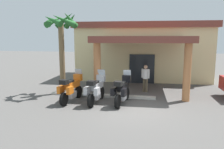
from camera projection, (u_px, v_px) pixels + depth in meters
ground_plane at (134, 108)px, 10.30m from camera, size 80.00×80.00×0.00m
motel_building at (143, 50)px, 18.07m from camera, size 10.73×10.41×4.43m
motorcycle_orange at (71, 88)px, 11.32m from camera, size 0.78×2.21×1.61m
motorcycle_silver at (96, 89)px, 11.08m from camera, size 0.73×2.21×1.61m
motorcycle_black at (122, 90)px, 10.93m from camera, size 0.82×2.21×1.61m
pedestrian at (145, 77)px, 13.33m from camera, size 0.49×0.32×1.66m
palm_tree_roadside at (61, 31)px, 12.57m from camera, size 2.02×2.06×4.85m
curb_strip at (102, 95)px, 12.41m from camera, size 5.97×0.36×0.12m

